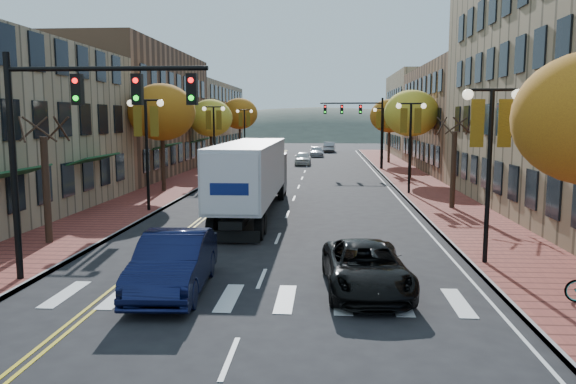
# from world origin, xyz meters

# --- Properties ---
(ground) EXTENTS (200.00, 200.00, 0.00)m
(ground) POSITION_xyz_m (0.00, 0.00, 0.00)
(ground) COLOR black
(ground) RESTS_ON ground
(sidewalk_left) EXTENTS (4.00, 85.00, 0.15)m
(sidewalk_left) POSITION_xyz_m (-9.00, 32.50, 0.07)
(sidewalk_left) COLOR brown
(sidewalk_left) RESTS_ON ground
(sidewalk_right) EXTENTS (4.00, 85.00, 0.15)m
(sidewalk_right) POSITION_xyz_m (9.00, 32.50, 0.07)
(sidewalk_right) COLOR brown
(sidewalk_right) RESTS_ON ground
(building_left_mid) EXTENTS (12.00, 24.00, 11.00)m
(building_left_mid) POSITION_xyz_m (-17.00, 36.00, 5.50)
(building_left_mid) COLOR brown
(building_left_mid) RESTS_ON ground
(building_left_far) EXTENTS (12.00, 26.00, 9.50)m
(building_left_far) POSITION_xyz_m (-17.00, 61.00, 4.75)
(building_left_far) COLOR #9E8966
(building_left_far) RESTS_ON ground
(building_right_mid) EXTENTS (15.00, 24.00, 10.00)m
(building_right_mid) POSITION_xyz_m (18.50, 42.00, 5.00)
(building_right_mid) COLOR brown
(building_right_mid) RESTS_ON ground
(building_right_far) EXTENTS (15.00, 20.00, 11.00)m
(building_right_far) POSITION_xyz_m (18.50, 64.00, 5.50)
(building_right_far) COLOR #9E8966
(building_right_far) RESTS_ON ground
(tree_left_a) EXTENTS (0.28, 0.28, 4.20)m
(tree_left_a) POSITION_xyz_m (-9.00, 8.00, 2.25)
(tree_left_a) COLOR #382619
(tree_left_a) RESTS_ON sidewalk_left
(tree_left_b) EXTENTS (4.48, 4.48, 7.21)m
(tree_left_b) POSITION_xyz_m (-9.00, 24.00, 5.45)
(tree_left_b) COLOR #382619
(tree_left_b) RESTS_ON sidewalk_left
(tree_left_c) EXTENTS (4.16, 4.16, 6.69)m
(tree_left_c) POSITION_xyz_m (-9.00, 40.00, 5.05)
(tree_left_c) COLOR #382619
(tree_left_c) RESTS_ON sidewalk_left
(tree_left_d) EXTENTS (4.61, 4.61, 7.42)m
(tree_left_d) POSITION_xyz_m (-9.00, 58.00, 5.60)
(tree_left_d) COLOR #382619
(tree_left_d) RESTS_ON sidewalk_left
(tree_right_b) EXTENTS (0.28, 0.28, 4.20)m
(tree_right_b) POSITION_xyz_m (9.00, 18.00, 2.25)
(tree_right_b) COLOR #382619
(tree_right_b) RESTS_ON sidewalk_right
(tree_right_c) EXTENTS (4.48, 4.48, 7.21)m
(tree_right_c) POSITION_xyz_m (9.00, 34.00, 5.45)
(tree_right_c) COLOR #382619
(tree_right_c) RESTS_ON sidewalk_right
(tree_right_d) EXTENTS (4.35, 4.35, 7.00)m
(tree_right_d) POSITION_xyz_m (9.00, 50.00, 5.29)
(tree_right_d) COLOR #382619
(tree_right_d) RESTS_ON sidewalk_right
(lamp_left_b) EXTENTS (1.96, 0.36, 6.05)m
(lamp_left_b) POSITION_xyz_m (-7.50, 16.00, 4.29)
(lamp_left_b) COLOR black
(lamp_left_b) RESTS_ON ground
(lamp_left_c) EXTENTS (1.96, 0.36, 6.05)m
(lamp_left_c) POSITION_xyz_m (-7.50, 34.00, 4.29)
(lamp_left_c) COLOR black
(lamp_left_c) RESTS_ON ground
(lamp_left_d) EXTENTS (1.96, 0.36, 6.05)m
(lamp_left_d) POSITION_xyz_m (-7.50, 52.00, 4.29)
(lamp_left_d) COLOR black
(lamp_left_d) RESTS_ON ground
(lamp_right_a) EXTENTS (1.96, 0.36, 6.05)m
(lamp_right_a) POSITION_xyz_m (7.50, 6.00, 4.29)
(lamp_right_a) COLOR black
(lamp_right_a) RESTS_ON ground
(lamp_right_b) EXTENTS (1.96, 0.36, 6.05)m
(lamp_right_b) POSITION_xyz_m (7.50, 24.00, 4.29)
(lamp_right_b) COLOR black
(lamp_right_b) RESTS_ON ground
(lamp_right_c) EXTENTS (1.96, 0.36, 6.05)m
(lamp_right_c) POSITION_xyz_m (7.50, 42.00, 4.29)
(lamp_right_c) COLOR black
(lamp_right_c) RESTS_ON ground
(traffic_mast_near) EXTENTS (6.10, 0.35, 7.00)m
(traffic_mast_near) POSITION_xyz_m (-5.48, 3.00, 4.92)
(traffic_mast_near) COLOR black
(traffic_mast_near) RESTS_ON ground
(traffic_mast_far) EXTENTS (6.10, 0.34, 7.00)m
(traffic_mast_far) POSITION_xyz_m (5.48, 42.00, 4.92)
(traffic_mast_far) COLOR black
(traffic_mast_far) RESTS_ON ground
(semi_truck) EXTENTS (2.51, 15.39, 3.85)m
(semi_truck) POSITION_xyz_m (-1.77, 15.86, 2.25)
(semi_truck) COLOR black
(semi_truck) RESTS_ON ground
(navy_sedan) EXTENTS (2.13, 5.37, 1.74)m
(navy_sedan) POSITION_xyz_m (-2.42, 2.47, 0.87)
(navy_sedan) COLOR black
(navy_sedan) RESTS_ON ground
(black_suv) EXTENTS (2.66, 5.23, 1.42)m
(black_suv) POSITION_xyz_m (3.21, 2.91, 0.71)
(black_suv) COLOR black
(black_suv) RESTS_ON ground
(car_far_white) EXTENTS (1.71, 4.25, 1.45)m
(car_far_white) POSITION_xyz_m (-0.50, 47.70, 0.72)
(car_far_white) COLOR silver
(car_far_white) RESTS_ON ground
(car_far_silver) EXTENTS (1.84, 4.44, 1.28)m
(car_far_silver) POSITION_xyz_m (0.78, 60.91, 0.64)
(car_far_silver) COLOR #AEAFB7
(car_far_silver) RESTS_ON ground
(car_far_oncoming) EXTENTS (1.82, 4.62, 1.50)m
(car_far_oncoming) POSITION_xyz_m (2.50, 71.26, 0.75)
(car_far_oncoming) COLOR #999AA0
(car_far_oncoming) RESTS_ON ground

